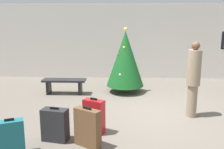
# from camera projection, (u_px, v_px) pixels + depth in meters

# --- Properties ---
(ground_plane) EXTENTS (16.00, 16.00, 0.00)m
(ground_plane) POSITION_uv_depth(u_px,v_px,m) (155.00, 113.00, 6.19)
(ground_plane) COLOR #665E54
(back_wall) EXTENTS (16.00, 0.20, 3.00)m
(back_wall) POSITION_uv_depth(u_px,v_px,m) (143.00, 41.00, 10.00)
(back_wall) COLOR beige
(back_wall) RESTS_ON ground_plane
(holiday_tree) EXTENTS (1.20, 1.20, 2.10)m
(holiday_tree) POSITION_uv_depth(u_px,v_px,m) (125.00, 59.00, 7.90)
(holiday_tree) COLOR #4C3319
(holiday_tree) RESTS_ON ground_plane
(waiting_bench) EXTENTS (1.36, 0.44, 0.48)m
(waiting_bench) POSITION_uv_depth(u_px,v_px,m) (64.00, 83.00, 7.83)
(waiting_bench) COLOR black
(waiting_bench) RESTS_ON ground_plane
(traveller_0) EXTENTS (0.40, 0.40, 1.81)m
(traveller_0) POSITION_uv_depth(u_px,v_px,m) (194.00, 78.00, 5.81)
(traveller_0) COLOR gray
(traveller_0) RESTS_ON ground_plane
(suitcase_0) EXTENTS (0.48, 0.36, 0.74)m
(suitcase_0) POSITION_uv_depth(u_px,v_px,m) (94.00, 116.00, 5.06)
(suitcase_0) COLOR #B2191E
(suitcase_0) RESTS_ON ground_plane
(suitcase_1) EXTENTS (0.53, 0.33, 0.67)m
(suitcase_1) POSITION_uv_depth(u_px,v_px,m) (55.00, 125.00, 4.72)
(suitcase_1) COLOR #232326
(suitcase_1) RESTS_ON ground_plane
(suitcase_2) EXTENTS (0.53, 0.41, 0.76)m
(suitcase_2) POSITION_uv_depth(u_px,v_px,m) (87.00, 128.00, 4.48)
(suitcase_2) COLOR brown
(suitcase_2) RESTS_ON ground_plane
(suitcase_3) EXTENTS (0.48, 0.36, 0.66)m
(suitcase_3) POSITION_uv_depth(u_px,v_px,m) (11.00, 138.00, 4.20)
(suitcase_3) COLOR #19606B
(suitcase_3) RESTS_ON ground_plane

